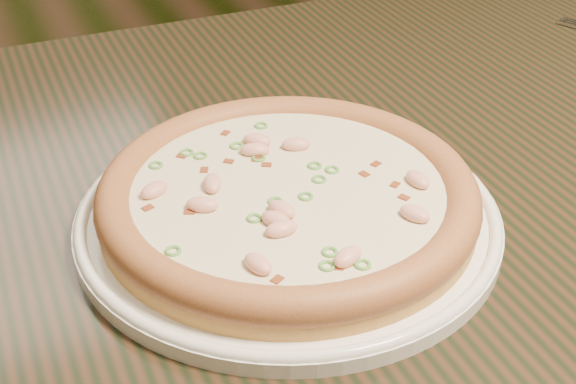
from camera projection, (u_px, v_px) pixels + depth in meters
name	position (u px, v px, depth m)	size (l,w,h in m)	color
ground	(24.00, 340.00, 1.59)	(9.00, 9.00, 0.00)	black
hero_table	(383.00, 251.00, 0.76)	(1.20, 0.80, 0.75)	black
plate	(288.00, 215.00, 0.63)	(0.33, 0.33, 0.02)	white
pizza	(288.00, 195.00, 0.62)	(0.29, 0.29, 0.03)	tan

